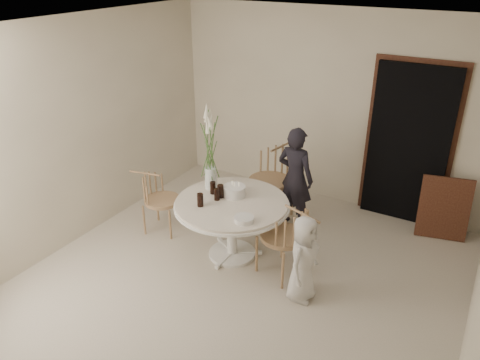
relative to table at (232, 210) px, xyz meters
The scene contains 18 objects.
ground 0.75m from the table, 35.54° to the right, with size 4.50×4.50×0.00m, color beige.
room_shell 1.09m from the table, 35.54° to the right, with size 4.50×4.50×4.50m.
doorway 2.49m from the table, 52.29° to the left, with size 1.00×0.10×2.10m, color black.
door_trim 2.53m from the table, 52.85° to the left, with size 1.12×0.03×2.22m, color brown.
table is the anchor object (origin of this frame).
picture_frame 2.70m from the table, 39.13° to the left, with size 0.61×0.04×0.81m, color brown.
chair_far 1.19m from the table, 90.84° to the left, with size 0.61×0.64×0.99m.
chair_right 0.79m from the table, ahead, with size 0.63×0.60×0.89m.
chair_left 1.19m from the table, behind, with size 0.53×0.50×0.80m.
girl 1.07m from the table, 71.66° to the left, with size 0.50×0.33×1.37m, color black.
boy 1.07m from the table, 15.90° to the right, with size 0.47×0.30×0.96m, color silver.
birthday_cake 0.23m from the table, 108.71° to the left, with size 0.26×0.26×0.18m.
cola_tumbler_a 0.26m from the table, behind, with size 0.07×0.07×0.16m, color black.
cola_tumbler_b 0.41m from the table, 133.11° to the right, with size 0.07×0.07×0.15m, color black.
cola_tumbler_c 0.36m from the table, 167.78° to the left, with size 0.07×0.07×0.15m, color black.
cola_tumbler_d 0.25m from the table, 163.62° to the right, with size 0.07×0.07×0.14m, color black.
plate_stack 0.48m from the table, 42.69° to the right, with size 0.21×0.21×0.05m, color silver.
flower_vase 0.73m from the table, 156.35° to the left, with size 0.14×0.14×1.05m.
Camera 1 is at (2.09, -3.77, 3.28)m, focal length 35.00 mm.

